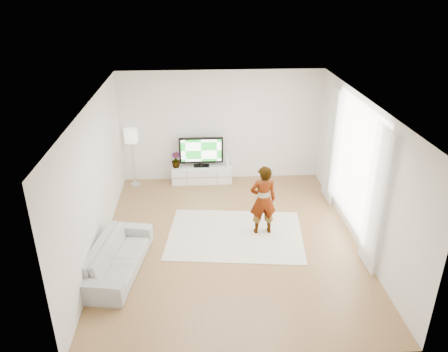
{
  "coord_description": "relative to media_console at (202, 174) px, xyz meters",
  "views": [
    {
      "loc": [
        -0.59,
        -7.37,
        4.84
      ],
      "look_at": [
        -0.1,
        0.4,
        1.24
      ],
      "focal_mm": 35.0,
      "sensor_mm": 36.0,
      "label": 1
    }
  ],
  "objects": [
    {
      "name": "potted_plant",
      "position": [
        -0.64,
        0.0,
        0.41
      ],
      "size": [
        0.24,
        0.24,
        0.39
      ],
      "primitive_type": "imported",
      "rotation": [
        0.0,
        0.0,
        -0.11
      ],
      "color": "#3F7238",
      "rests_on": "media_console"
    },
    {
      "name": "curtain_far",
      "position": [
        2.92,
        -1.16,
        1.14
      ],
      "size": [
        0.04,
        0.7,
        2.6
      ],
      "primitive_type": "cube",
      "color": "white",
      "rests_on": "floor"
    },
    {
      "name": "wall_front",
      "position": [
        0.52,
        -5.76,
        1.19
      ],
      "size": [
        5.0,
        0.02,
        2.8
      ],
      "primitive_type": "cube",
      "color": "white",
      "rests_on": "floor"
    },
    {
      "name": "wall_back",
      "position": [
        0.52,
        0.24,
        1.19
      ],
      "size": [
        5.0,
        0.02,
        2.8
      ],
      "primitive_type": "cube",
      "color": "white",
      "rests_on": "floor"
    },
    {
      "name": "curtain_near",
      "position": [
        2.92,
        -3.76,
        1.14
      ],
      "size": [
        0.04,
        0.7,
        2.6
      ],
      "primitive_type": "cube",
      "color": "white",
      "rests_on": "floor"
    },
    {
      "name": "sofa",
      "position": [
        -1.56,
        -3.61,
        0.08
      ],
      "size": [
        1.09,
        2.09,
        0.58
      ],
      "primitive_type": "imported",
      "rotation": [
        0.0,
        0.0,
        1.4
      ],
      "color": "#B5B5B0",
      "rests_on": "floor"
    },
    {
      "name": "wall_right",
      "position": [
        3.02,
        -2.76,
        1.19
      ],
      "size": [
        0.02,
        6.0,
        2.8
      ],
      "primitive_type": "cube",
      "color": "white",
      "rests_on": "floor"
    },
    {
      "name": "floor_lamp",
      "position": [
        -1.68,
        -0.06,
        1.03
      ],
      "size": [
        0.33,
        0.33,
        1.47
      ],
      "color": "silver",
      "rests_on": "floor"
    },
    {
      "name": "player",
      "position": [
        1.19,
        -2.5,
        0.54
      ],
      "size": [
        0.56,
        0.39,
        1.47
      ],
      "primitive_type": "imported",
      "rotation": [
        0.0,
        0.0,
        3.2
      ],
      "color": "#334772",
      "rests_on": "rug"
    },
    {
      "name": "television",
      "position": [
        0.0,
        0.03,
        0.63
      ],
      "size": [
        1.1,
        0.22,
        0.77
      ],
      "color": "black",
      "rests_on": "media_console"
    },
    {
      "name": "game_console",
      "position": [
        0.66,
        -0.0,
        0.32
      ],
      "size": [
        0.06,
        0.17,
        0.22
      ],
      "rotation": [
        0.0,
        0.0,
        -0.07
      ],
      "color": "white",
      "rests_on": "media_console"
    },
    {
      "name": "ceiling",
      "position": [
        0.52,
        -2.76,
        2.59
      ],
      "size": [
        6.0,
        6.0,
        0.0
      ],
      "primitive_type": "plane",
      "color": "white",
      "rests_on": "wall_back"
    },
    {
      "name": "media_console",
      "position": [
        0.0,
        0.0,
        0.0
      ],
      "size": [
        1.51,
        0.43,
        0.42
      ],
      "color": "white",
      "rests_on": "floor"
    },
    {
      "name": "floor",
      "position": [
        0.52,
        -2.76,
        -0.21
      ],
      "size": [
        6.0,
        6.0,
        0.0
      ],
      "primitive_type": "plane",
      "color": "#AB7E4D",
      "rests_on": "ground"
    },
    {
      "name": "window",
      "position": [
        3.0,
        -2.46,
        1.24
      ],
      "size": [
        0.01,
        2.6,
        2.5
      ],
      "primitive_type": "cube",
      "color": "white",
      "rests_on": "wall_right"
    },
    {
      "name": "rug",
      "position": [
        0.64,
        -2.58,
        -0.21
      ],
      "size": [
        2.92,
        2.25,
        0.01
      ],
      "primitive_type": "cube",
      "rotation": [
        0.0,
        0.0,
        -0.12
      ],
      "color": "beige",
      "rests_on": "floor"
    },
    {
      "name": "wall_left",
      "position": [
        -1.98,
        -2.76,
        1.19
      ],
      "size": [
        0.02,
        6.0,
        2.8
      ],
      "primitive_type": "cube",
      "color": "white",
      "rests_on": "floor"
    }
  ]
}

